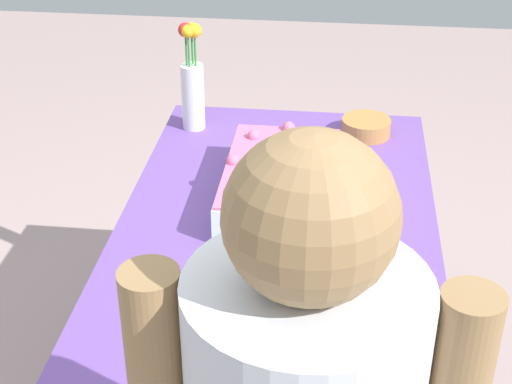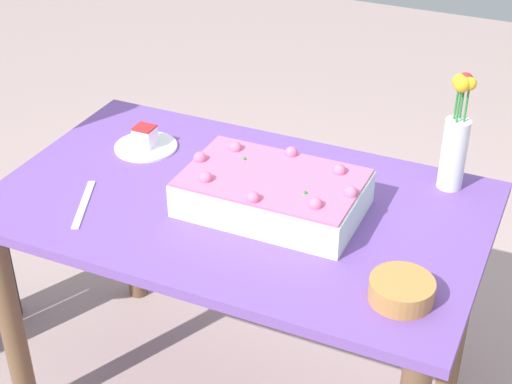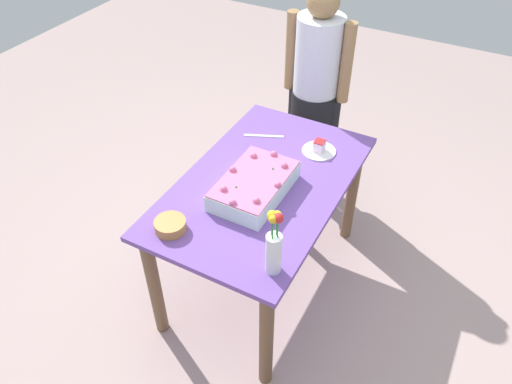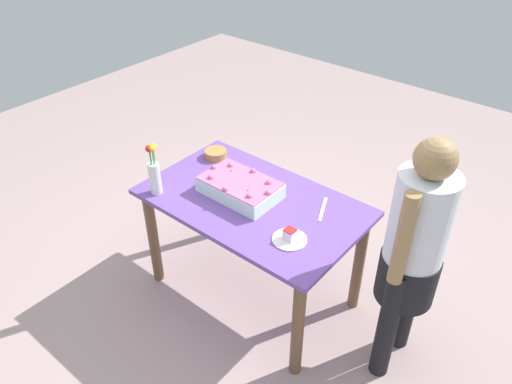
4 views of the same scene
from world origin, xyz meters
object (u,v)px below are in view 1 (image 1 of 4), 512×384
(sheet_cake, at_px, (281,182))
(cake_knife, at_px, (352,317))
(flower_vase, at_px, (192,83))
(serving_plate_with_slice, at_px, (190,302))
(fruit_bowl, at_px, (366,127))

(sheet_cake, distance_m, cake_knife, 0.52)
(flower_vase, bearing_deg, cake_knife, 29.74)
(serving_plate_with_slice, height_order, flower_vase, flower_vase)
(cake_knife, relative_size, fruit_bowl, 1.57)
(sheet_cake, height_order, serving_plate_with_slice, sheet_cake)
(serving_plate_with_slice, xyz_separation_m, cake_knife, (-0.01, 0.35, -0.02))
(serving_plate_with_slice, relative_size, cake_knife, 0.81)
(sheet_cake, relative_size, flower_vase, 1.40)
(serving_plate_with_slice, bearing_deg, flower_vase, -169.92)
(fruit_bowl, bearing_deg, sheet_cake, -28.66)
(cake_knife, bearing_deg, fruit_bowl, 64.30)
(serving_plate_with_slice, xyz_separation_m, flower_vase, (-0.90, -0.16, 0.13))
(sheet_cake, bearing_deg, serving_plate_with_slice, -17.12)
(sheet_cake, relative_size, serving_plate_with_slice, 2.47)
(fruit_bowl, bearing_deg, cake_knife, -2.08)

